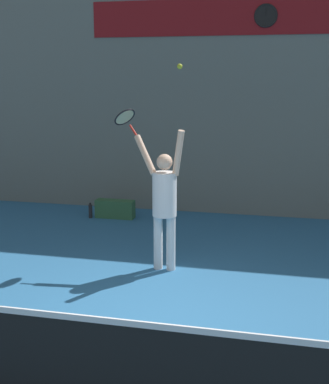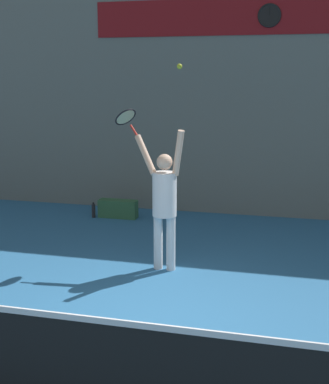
{
  "view_description": "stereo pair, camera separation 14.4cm",
  "coord_description": "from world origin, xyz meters",
  "px_view_note": "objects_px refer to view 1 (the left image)",
  "views": [
    {
      "loc": [
        1.31,
        -4.99,
        2.73
      ],
      "look_at": [
        -0.38,
        2.14,
        1.14
      ],
      "focal_mm": 50.0,
      "sensor_mm": 36.0,
      "label": 1
    },
    {
      "loc": [
        1.45,
        -4.95,
        2.73
      ],
      "look_at": [
        -0.38,
        2.14,
        1.14
      ],
      "focal_mm": 50.0,
      "sensor_mm": 36.0,
      "label": 2
    }
  ],
  "objects_px": {
    "tennis_player": "(164,199)",
    "equipment_bag": "(115,209)",
    "tennis_racket": "(125,118)",
    "scoreboard_clock": "(266,16)",
    "tennis_ball": "(180,66)",
    "water_bottle": "(90,211)"
  },
  "relations": [
    {
      "from": "tennis_player",
      "to": "tennis_ball",
      "type": "xyz_separation_m",
      "value": [
        0.23,
        -0.08,
        1.81
      ]
    },
    {
      "from": "scoreboard_clock",
      "to": "tennis_player",
      "type": "relative_size",
      "value": 0.21
    },
    {
      "from": "tennis_ball",
      "to": "equipment_bag",
      "type": "bearing_deg",
      "value": 124.68
    },
    {
      "from": "scoreboard_clock",
      "to": "tennis_player",
      "type": "xyz_separation_m",
      "value": [
        -1.14,
        -3.36,
        -2.78
      ]
    },
    {
      "from": "tennis_ball",
      "to": "equipment_bag",
      "type": "relative_size",
      "value": 0.09
    },
    {
      "from": "tennis_player",
      "to": "equipment_bag",
      "type": "relative_size",
      "value": 2.65
    },
    {
      "from": "scoreboard_clock",
      "to": "equipment_bag",
      "type": "height_order",
      "value": "scoreboard_clock"
    },
    {
      "from": "tennis_racket",
      "to": "equipment_bag",
      "type": "xyz_separation_m",
      "value": [
        -0.92,
        2.17,
        -1.95
      ]
    },
    {
      "from": "scoreboard_clock",
      "to": "tennis_ball",
      "type": "xyz_separation_m",
      "value": [
        -0.91,
        -3.44,
        -0.97
      ]
    },
    {
      "from": "water_bottle",
      "to": "tennis_ball",
      "type": "bearing_deg",
      "value": -47.65
    },
    {
      "from": "water_bottle",
      "to": "equipment_bag",
      "type": "distance_m",
      "value": 0.49
    },
    {
      "from": "tennis_player",
      "to": "water_bottle",
      "type": "xyz_separation_m",
      "value": [
        -2.07,
        2.44,
        -0.9
      ]
    },
    {
      "from": "tennis_player",
      "to": "water_bottle",
      "type": "distance_m",
      "value": 3.32
    },
    {
      "from": "scoreboard_clock",
      "to": "tennis_ball",
      "type": "bearing_deg",
      "value": -104.75
    },
    {
      "from": "equipment_bag",
      "to": "scoreboard_clock",
      "type": "bearing_deg",
      "value": 16.2
    },
    {
      "from": "scoreboard_clock",
      "to": "tennis_ball",
      "type": "distance_m",
      "value": 3.69
    },
    {
      "from": "tennis_racket",
      "to": "tennis_ball",
      "type": "height_order",
      "value": "tennis_ball"
    },
    {
      "from": "tennis_racket",
      "to": "equipment_bag",
      "type": "height_order",
      "value": "tennis_racket"
    },
    {
      "from": "scoreboard_clock",
      "to": "tennis_racket",
      "type": "relative_size",
      "value": 0.98
    },
    {
      "from": "tennis_ball",
      "to": "water_bottle",
      "type": "xyz_separation_m",
      "value": [
        -2.3,
        2.52,
        -2.72
      ]
    },
    {
      "from": "tennis_racket",
      "to": "water_bottle",
      "type": "bearing_deg",
      "value": 124.21
    },
    {
      "from": "equipment_bag",
      "to": "water_bottle",
      "type": "bearing_deg",
      "value": -165.12
    }
  ]
}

